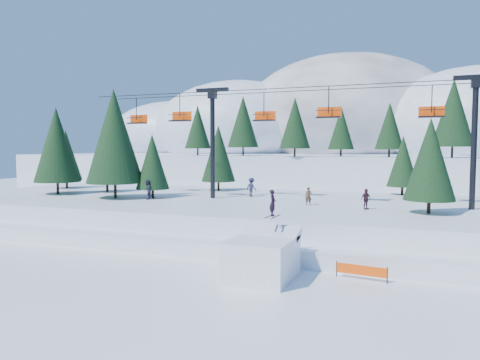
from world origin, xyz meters
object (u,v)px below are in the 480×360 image
(jump_kicker, at_px, (263,257))
(chairlift, at_px, (321,123))
(banner_near, at_px, (361,270))
(banner_far, at_px, (451,273))

(jump_kicker, relative_size, chairlift, 0.11)
(chairlift, bearing_deg, jump_kicker, -89.70)
(jump_kicker, distance_m, chairlift, 17.59)
(banner_near, bearing_deg, chairlift, 110.60)
(jump_kicker, xyz_separation_m, banner_near, (5.16, 1.67, -0.69))
(jump_kicker, relative_size, banner_far, 1.77)
(banner_near, bearing_deg, jump_kicker, -162.04)
(jump_kicker, xyz_separation_m, chairlift, (-0.08, 15.62, 8.09))
(chairlift, height_order, banner_near, chairlift)
(jump_kicker, relative_size, banner_near, 1.71)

